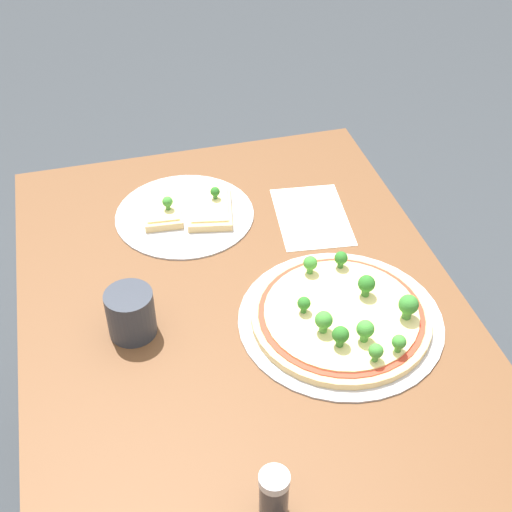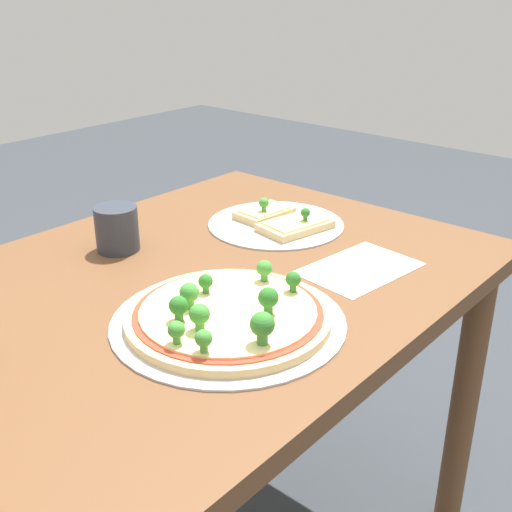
# 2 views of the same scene
# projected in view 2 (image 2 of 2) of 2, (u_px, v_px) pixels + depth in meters

# --- Properties ---
(dining_table) EXTENTS (1.23, 0.80, 0.73)m
(dining_table) POSITION_uv_depth(u_px,v_px,m) (171.00, 338.00, 1.15)
(dining_table) COLOR brown
(dining_table) RESTS_ON ground_plane
(pizza_tray_whole) EXTENTS (0.37, 0.37, 0.07)m
(pizza_tray_whole) POSITION_uv_depth(u_px,v_px,m) (228.00, 315.00, 0.99)
(pizza_tray_whole) COLOR #B7B7BC
(pizza_tray_whole) RESTS_ON dining_table
(pizza_tray_slice) EXTENTS (0.29, 0.29, 0.05)m
(pizza_tray_slice) POSITION_uv_depth(u_px,v_px,m) (279.00, 221.00, 1.38)
(pizza_tray_slice) COLOR #B7B7BC
(pizza_tray_slice) RESTS_ON dining_table
(drinking_cup) EXTENTS (0.08, 0.08, 0.09)m
(drinking_cup) POSITION_uv_depth(u_px,v_px,m) (117.00, 229.00, 1.25)
(drinking_cup) COLOR #2D333D
(drinking_cup) RESTS_ON dining_table
(paper_menu) EXTENTS (0.23, 0.17, 0.00)m
(paper_menu) POSITION_uv_depth(u_px,v_px,m) (360.00, 268.00, 1.18)
(paper_menu) COLOR white
(paper_menu) RESTS_ON dining_table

